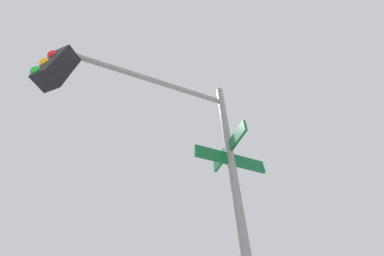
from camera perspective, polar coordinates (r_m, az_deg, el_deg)
name	(u,v)px	position (r m, az deg, el deg)	size (l,w,h in m)	color
traffic_signal_near	(145,124)	(3.23, -11.54, 0.89)	(2.66, 2.34, 5.17)	slate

